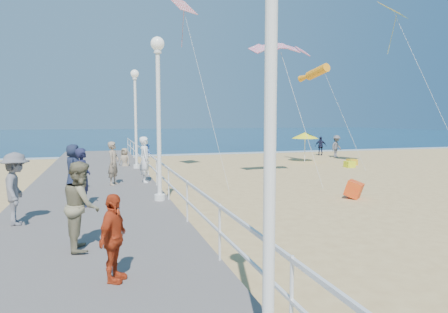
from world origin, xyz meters
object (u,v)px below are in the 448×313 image
object	(u,v)px
lamp_post_near	(271,68)
spectator_2	(16,189)
beach_walker_b	(321,146)
beach_chair_left	(352,162)
beach_walker_a	(336,146)
lamp_post_far	(135,108)
woman_holding_toddler	(145,160)
spectator_3	(113,238)
spectator_6	(113,163)
beach_walker_c	(125,160)
box_kite	(354,191)
spectator_1	(81,205)
spectator_0	(83,177)
beach_chair_right	(350,164)
lamp_post_mid	(158,101)
toddler_held	(148,153)
spectator_4	(73,168)
beach_umbrella	(305,135)

from	to	relation	value
lamp_post_near	spectator_2	xyz separation A→B (m)	(-3.92, 7.03, -2.33)
beach_walker_b	beach_chair_left	size ratio (longest dim) A/B	2.91
beach_walker_a	beach_walker_b	world-z (taller)	beach_walker_a
lamp_post_far	woman_holding_toddler	size ratio (longest dim) A/B	2.73
spectator_3	beach_walker_b	size ratio (longest dim) A/B	0.92
spectator_6	beach_walker_c	size ratio (longest dim) A/B	1.24
lamp_post_far	box_kite	world-z (taller)	lamp_post_far
spectator_2	beach_walker_b	distance (m)	27.24
spectator_1	beach_walker_c	distance (m)	14.88
spectator_3	spectator_6	xyz separation A→B (m)	(0.31, 10.13, 0.15)
spectator_0	beach_chair_right	distance (m)	18.09
lamp_post_mid	beach_walker_c	bearing A→B (deg)	93.12
lamp_post_mid	beach_chair_left	size ratio (longest dim) A/B	9.67
lamp_post_mid	lamp_post_far	xyz separation A→B (m)	(0.00, 9.00, 0.00)
spectator_0	beach_chair_left	size ratio (longest dim) A/B	3.29
lamp_post_far	beach_walker_a	bearing A→B (deg)	19.52
lamp_post_near	toddler_held	distance (m)	13.28
lamp_post_mid	beach_chair_left	xyz separation A→B (m)	(14.23, 9.75, -3.46)
beach_walker_a	beach_chair_left	distance (m)	5.44
spectator_3	beach_walker_a	xyz separation A→B (m)	(17.91, 21.19, -0.25)
lamp_post_mid	beach_walker_b	xyz separation A→B (m)	(15.95, 16.66, -2.86)
lamp_post_mid	beach_walker_c	world-z (taller)	lamp_post_mid
lamp_post_far	beach_chair_left	xyz separation A→B (m)	(14.23, 0.75, -3.46)
spectator_2	spectator_3	xyz separation A→B (m)	(2.25, -4.46, -0.19)
spectator_6	beach_chair_right	size ratio (longest dim) A/B	3.23
beach_chair_right	lamp_post_mid	bearing A→B (deg)	-146.82
spectator_6	beach_walker_a	xyz separation A→B (m)	(17.60, 11.07, -0.40)
spectator_4	beach_umbrella	distance (m)	18.07
lamp_post_mid	woman_holding_toddler	world-z (taller)	lamp_post_mid
spectator_3	spectator_6	bearing A→B (deg)	24.46
beach_umbrella	spectator_3	bearing A→B (deg)	-126.16
beach_walker_c	spectator_1	bearing A→B (deg)	-57.36
spectator_1	spectator_0	bearing A→B (deg)	-1.29
lamp_post_near	toddler_held	xyz separation A→B (m)	(0.10, 13.12, -2.03)
spectator_2	beach_umbrella	size ratio (longest dim) A/B	0.87
spectator_3	beach_chair_left	world-z (taller)	spectator_3
beach_umbrella	lamp_post_far	bearing A→B (deg)	-163.93
spectator_3	beach_chair_left	bearing A→B (deg)	-18.28
beach_umbrella	beach_chair_right	world-z (taller)	beach_umbrella
lamp_post_mid	beach_walker_a	world-z (taller)	lamp_post_mid
lamp_post_mid	spectator_1	bearing A→B (deg)	-116.45
lamp_post_far	spectator_6	xyz separation A→B (m)	(-1.36, -5.31, -2.37)
beach_walker_b	box_kite	size ratio (longest dim) A/B	2.67
spectator_3	spectator_6	world-z (taller)	spectator_6
beach_walker_b	spectator_6	bearing A→B (deg)	60.86
beach_walker_c	beach_umbrella	world-z (taller)	beach_umbrella
lamp_post_mid	beach_umbrella	xyz separation A→B (m)	(12.18, 12.51, -1.75)
lamp_post_near	spectator_6	size ratio (longest dim) A/B	3.00
toddler_held	beach_umbrella	xyz separation A→B (m)	(12.08, 8.39, 0.28)
woman_holding_toddler	beach_chair_right	size ratio (longest dim) A/B	3.54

